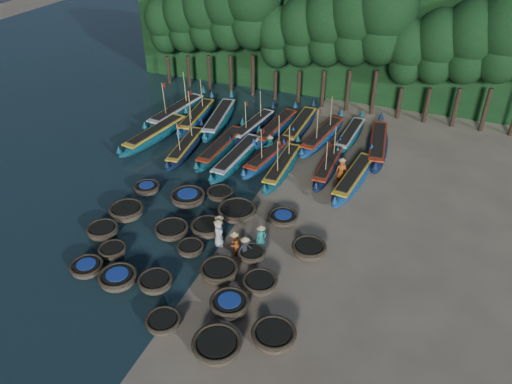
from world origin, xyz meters
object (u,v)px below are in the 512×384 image
at_px(long_boat_3, 221,148).
at_px(long_boat_8, 354,178).
at_px(coracle_14, 260,283).
at_px(long_boat_13, 276,128).
at_px(long_boat_7, 328,166).
at_px(long_boat_14, 300,126).
at_px(coracle_6, 118,278).
at_px(fisherman_5, 270,146).
at_px(long_boat_16, 350,136).
at_px(long_boat_15, 322,136).
at_px(long_boat_5, 270,155).
at_px(coracle_24, 283,218).
at_px(coracle_19, 309,249).
at_px(coracle_9, 274,336).
at_px(coracle_18, 252,254).
at_px(coracle_8, 230,305).
at_px(fisherman_2, 235,243).
at_px(long_boat_12, 253,126).
at_px(fisherman_4, 220,227).
at_px(long_boat_4, 237,157).
at_px(long_boat_2, 186,147).
at_px(coracle_11, 113,251).
at_px(coracle_3, 163,322).
at_px(long_boat_17, 378,145).
at_px(coracle_20, 147,188).
at_px(coracle_21, 188,197).
at_px(coracle_4, 217,346).
at_px(coracle_22, 220,194).
at_px(coracle_5, 87,267).
at_px(fisherman_6, 342,169).
at_px(coracle_16, 172,230).
at_px(long_boat_10, 197,117).
at_px(coracle_13, 219,271).
at_px(coracle_17, 207,228).
at_px(coracle_15, 127,211).
at_px(fisherman_0, 219,232).
at_px(coracle_23, 237,212).
at_px(coracle_7, 155,282).
at_px(fisherman_1, 261,238).
at_px(long_boat_1, 156,134).
at_px(long_boat_11, 219,119).

xyz_separation_m(long_boat_3, long_boat_8, (10.46, -0.71, -0.00)).
distance_m(coracle_14, long_boat_13, 18.26).
bearing_deg(long_boat_7, long_boat_14, 125.10).
distance_m(coracle_6, long_boat_14, 21.19).
bearing_deg(fisherman_5, long_boat_16, 166.78).
bearing_deg(long_boat_15, long_boat_5, -113.91).
bearing_deg(coracle_24, coracle_19, -45.79).
xyz_separation_m(coracle_9, coracle_18, (-3.17, 5.14, -0.10)).
distance_m(coracle_8, fisherman_2, 4.39).
height_order(long_boat_12, fisherman_4, long_boat_12).
xyz_separation_m(long_boat_4, long_boat_15, (4.97, 5.73, -0.00)).
relative_size(coracle_19, long_boat_2, 0.27).
bearing_deg(coracle_11, coracle_19, 21.57).
xyz_separation_m(coracle_3, long_boat_17, (6.32, 21.61, 0.23)).
height_order(coracle_20, coracle_21, coracle_21).
bearing_deg(coracle_11, coracle_4, -25.28).
xyz_separation_m(coracle_22, fisherman_5, (1.07, 6.73, 0.50)).
xyz_separation_m(coracle_9, long_boat_2, (-12.62, 14.85, 0.04)).
xyz_separation_m(coracle_5, long_boat_7, (9.44, 15.37, 0.13)).
bearing_deg(long_boat_15, fisherman_6, -53.36).
xyz_separation_m(long_boat_13, fisherman_6, (6.71, -5.05, 0.31)).
xyz_separation_m(coracle_9, fisherman_6, (-0.57, 15.51, 0.40)).
distance_m(coracle_16, long_boat_12, 14.82).
height_order(coracle_14, long_boat_2, long_boat_2).
bearing_deg(long_boat_10, coracle_13, -65.57).
distance_m(coracle_4, fisherman_4, 8.39).
xyz_separation_m(coracle_3, coracle_17, (-1.32, 7.40, 0.07)).
height_order(coracle_3, long_boat_4, long_boat_4).
xyz_separation_m(coracle_15, coracle_22, (4.49, 4.18, -0.12)).
bearing_deg(fisherman_0, coracle_9, -162.77).
xyz_separation_m(coracle_13, long_boat_2, (-8.38, 11.77, 0.06)).
bearing_deg(long_boat_8, coracle_6, -116.82).
bearing_deg(coracle_16, coracle_23, 47.03).
height_order(coracle_3, fisherman_0, fisherman_0).
bearing_deg(coracle_7, coracle_8, -0.66).
xyz_separation_m(coracle_21, long_boat_7, (7.56, 7.32, 0.06)).
relative_size(coracle_11, fisherman_1, 0.84).
distance_m(long_boat_2, long_boat_15, 10.91).
distance_m(coracle_5, long_boat_12, 19.52).
bearing_deg(coracle_22, long_boat_2, 137.21).
bearing_deg(fisherman_6, long_boat_1, 147.14).
bearing_deg(long_boat_15, long_boat_14, 163.52).
bearing_deg(coracle_15, long_boat_1, 111.46).
height_order(coracle_16, long_boat_2, long_boat_2).
bearing_deg(long_boat_16, coracle_4, -89.41).
distance_m(long_boat_12, fisherman_0, 15.05).
height_order(coracle_19, long_boat_11, long_boat_11).
bearing_deg(coracle_9, coracle_24, 106.43).
height_order(coracle_3, long_boat_7, long_boat_7).
bearing_deg(coracle_13, long_boat_12, 106.06).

